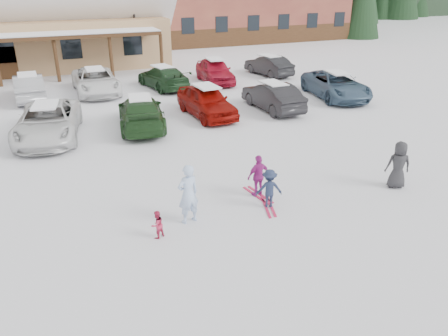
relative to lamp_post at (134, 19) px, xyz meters
name	(u,v)px	position (x,y,z in m)	size (l,w,h in m)	color
ground	(227,211)	(-2.65, -24.87, -3.50)	(160.00, 160.00, 0.00)	white
lamp_post	(134,19)	(0.00, 0.00, 0.00)	(0.50, 0.25, 6.19)	black
adult_skier	(188,194)	(-3.92, -24.99, -2.59)	(0.66, 0.43, 1.81)	#ADC7ED
toddler_red	(157,225)	(-4.99, -25.46, -3.09)	(0.40, 0.31, 0.81)	#C2284D
child_navy	(269,189)	(-1.35, -25.08, -2.87)	(0.81, 0.47, 1.26)	#1C2641
skis_child_navy	(268,206)	(-1.35, -25.08, -3.48)	(0.20, 1.40, 0.03)	#C21B46
child_magenta	(259,176)	(-1.30, -24.26, -2.79)	(0.83, 0.34, 1.41)	#A62486
skis_child_magenta	(258,195)	(-1.30, -24.26, -3.48)	(0.20, 1.40, 0.03)	#C21B46
bystander_dark	(398,165)	(3.31, -25.49, -2.68)	(0.80, 0.52, 1.63)	#28282A
parked_car_2	(48,122)	(-7.35, -15.77, -2.74)	(2.53, 5.49, 1.52)	silver
parked_car_3	(141,113)	(-3.25, -15.86, -2.77)	(2.04, 5.01, 1.45)	#1E3E1C
parked_car_4	(206,101)	(0.24, -15.30, -2.72)	(1.84, 4.56, 1.55)	maroon
parked_car_5	(273,96)	(3.89, -15.59, -2.77)	(1.54, 4.42, 1.46)	black
parked_car_6	(336,85)	(8.54, -14.75, -2.75)	(2.48, 5.37, 1.49)	#3E586F
parked_car_9	(29,87)	(-8.07, -8.39, -2.76)	(1.56, 4.47, 1.47)	#9E9FA3
parked_car_10	(96,81)	(-4.32, -8.27, -2.75)	(2.48, 5.39, 1.50)	white
parked_car_11	(163,77)	(-0.19, -8.54, -2.81)	(1.94, 4.77, 1.38)	#1D3C1F
parked_car_12	(215,71)	(3.43, -8.35, -2.71)	(1.86, 4.61, 1.57)	#AD142C
parked_car_13	(269,65)	(7.86, -7.64, -2.80)	(1.48, 4.23, 1.39)	black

